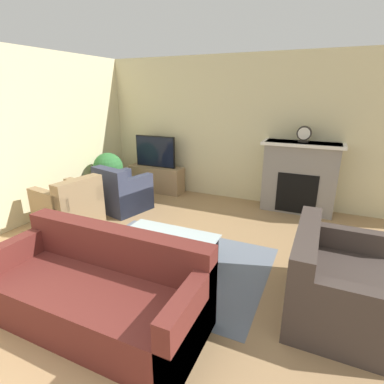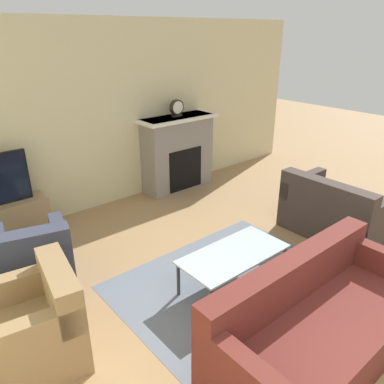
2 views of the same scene
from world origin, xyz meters
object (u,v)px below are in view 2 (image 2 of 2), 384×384
(couch_loveseat, at_px, (335,213))
(armchair_by_window, at_px, (31,331))
(couch_sectional, at_px, (317,326))
(armchair_accent, at_px, (34,266))
(coffee_table, at_px, (234,256))
(mantel_clock, at_px, (177,108))

(couch_loveseat, distance_m, armchair_by_window, 3.83)
(armchair_by_window, bearing_deg, couch_sectional, 60.24)
(armchair_by_window, bearing_deg, armchair_accent, 168.63)
(couch_sectional, xyz_separation_m, armchair_accent, (-1.48, 2.34, 0.01))
(couch_loveseat, relative_size, armchair_by_window, 1.37)
(couch_sectional, relative_size, coffee_table, 1.75)
(armchair_by_window, relative_size, armchair_accent, 0.99)
(armchair_accent, height_order, coffee_table, armchair_accent)
(couch_sectional, distance_m, armchair_by_window, 2.31)
(couch_loveseat, height_order, armchair_by_window, same)
(couch_sectional, relative_size, armchair_by_window, 2.22)
(armchair_by_window, height_order, armchair_accent, same)
(couch_loveseat, relative_size, coffee_table, 1.08)
(coffee_table, distance_m, mantel_clock, 2.98)
(armchair_by_window, xyz_separation_m, armchair_accent, (0.33, 0.91, 0.00))
(couch_loveseat, distance_m, armchair_accent, 3.72)
(armchair_accent, bearing_deg, couch_loveseat, 173.49)
(coffee_table, bearing_deg, armchair_accent, 142.32)
(coffee_table, bearing_deg, couch_loveseat, -2.13)
(couch_sectional, relative_size, armchair_accent, 2.19)
(armchair_by_window, bearing_deg, couch_loveseat, 92.38)
(armchair_by_window, xyz_separation_m, mantel_clock, (3.18, 2.17, 1.08))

